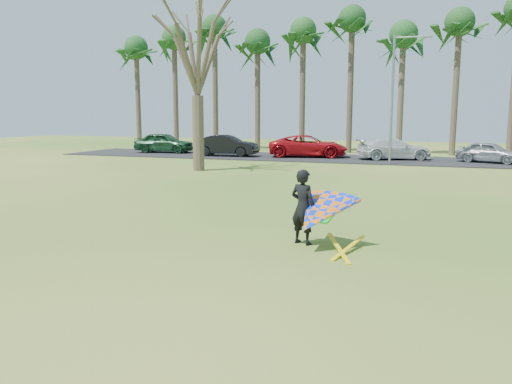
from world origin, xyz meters
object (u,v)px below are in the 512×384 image
(streetlight, at_px, (395,93))
(car_2, at_px, (308,146))
(kite_flyer, at_px, (317,213))
(car_1, at_px, (227,146))
(car_3, at_px, (394,149))
(car_4, at_px, (490,152))
(bare_tree_left, at_px, (197,45))
(car_0, at_px, (164,143))

(streetlight, height_order, car_2, streetlight)
(streetlight, bearing_deg, kite_flyer, -90.67)
(car_1, relative_size, car_3, 0.94)
(car_1, xyz_separation_m, car_4, (18.11, 0.82, -0.10))
(bare_tree_left, relative_size, car_2, 1.69)
(bare_tree_left, xyz_separation_m, car_4, (16.05, 9.86, -6.17))
(car_4, bearing_deg, kite_flyer, -172.34)
(car_0, bearing_deg, car_1, -109.43)
(car_1, xyz_separation_m, kite_flyer, (11.97, -23.11, 0.02))
(car_2, xyz_separation_m, car_3, (6.09, -0.08, -0.07))
(bare_tree_left, distance_m, car_4, 19.82)
(car_3, xyz_separation_m, kite_flyer, (-0.11, -24.27, 0.07))
(car_2, relative_size, kite_flyer, 2.40)
(car_1, bearing_deg, car_4, -91.08)
(bare_tree_left, distance_m, car_1, 11.08)
(streetlight, relative_size, car_2, 1.39)
(car_1, relative_size, car_2, 0.83)
(car_3, relative_size, kite_flyer, 2.11)
(streetlight, distance_m, car_2, 7.91)
(bare_tree_left, bearing_deg, kite_flyer, -54.82)
(car_1, bearing_deg, streetlight, -103.16)
(car_2, height_order, kite_flyer, kite_flyer)
(car_1, xyz_separation_m, car_3, (12.08, 1.16, -0.05))
(car_1, distance_m, car_3, 12.13)
(car_1, bearing_deg, car_0, 73.40)
(streetlight, relative_size, car_1, 1.69)
(streetlight, height_order, car_1, streetlight)
(car_2, bearing_deg, car_1, 90.67)
(car_4, xyz_separation_m, kite_flyer, (-6.13, -23.93, 0.12))
(car_0, height_order, car_4, car_0)
(car_0, bearing_deg, streetlight, -107.14)
(car_1, bearing_deg, bare_tree_left, -170.85)
(car_1, bearing_deg, kite_flyer, -156.28)
(bare_tree_left, xyz_separation_m, car_3, (10.02, 10.20, -6.12))
(kite_flyer, bearing_deg, car_1, 117.39)
(streetlight, bearing_deg, bare_tree_left, -145.43)
(car_4, bearing_deg, car_2, 110.05)
(bare_tree_left, height_order, car_0, bare_tree_left)
(bare_tree_left, height_order, car_4, bare_tree_left)
(bare_tree_left, relative_size, streetlight, 1.21)
(car_3, bearing_deg, car_1, 75.79)
(bare_tree_left, distance_m, car_3, 15.55)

